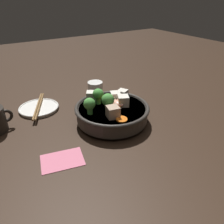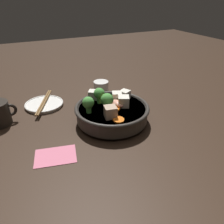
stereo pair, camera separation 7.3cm
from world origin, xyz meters
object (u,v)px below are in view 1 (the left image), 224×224
stirfry_bowl (112,111)px  side_saucer (39,108)px  chopsticks_pair (39,106)px  tea_cup (95,89)px

stirfry_bowl → side_saucer: stirfry_bowl is taller
side_saucer → chopsticks_pair: bearing=0.0°
stirfry_bowl → tea_cup: (0.05, 0.21, -0.01)m
tea_cup → chopsticks_pair: 0.24m
chopsticks_pair → tea_cup: bearing=-1.9°
stirfry_bowl → tea_cup: size_ratio=3.94×
stirfry_bowl → chopsticks_pair: size_ratio=1.24×
stirfry_bowl → side_saucer: (-0.19, 0.22, -0.03)m
stirfry_bowl → tea_cup: 0.22m
side_saucer → tea_cup: 0.24m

